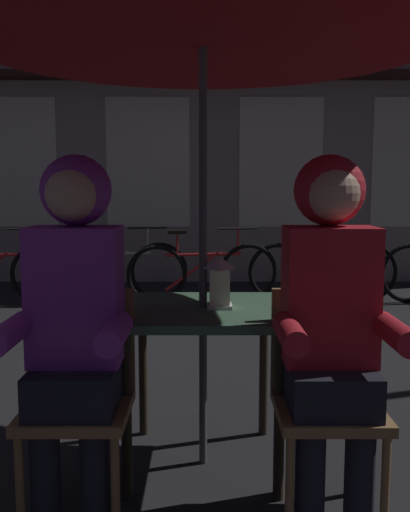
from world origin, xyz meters
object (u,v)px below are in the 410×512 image
Objects in this scene: person_left_hooded at (76,303)px; bicycle_third at (205,272)px; bicycle_second at (115,271)px; cafe_table at (205,329)px; chair_left at (82,389)px; lantern at (221,281)px; patio_umbrella at (205,1)px; person_right_hooded at (333,303)px; bicycle_fourth at (325,271)px; chair_right at (327,389)px.

person_left_hooded is 4.13m from bicycle_third.
bicycle_third is at bearing -4.10° from bicycle_second.
cafe_table is at bearing 41.57° from person_left_hooded.
lantern is at bearing 32.55° from chair_left.
patio_umbrella is 2.66× the size of chair_left.
cafe_table is 0.53× the size of person_left_hooded.
chair_left is 1.03m from person_right_hooded.
bicycle_second and bicycle_third have the same top height.
bicycle_third is at bearing 83.39° from chair_left.
cafe_table is 0.45× the size of bicycle_second.
person_left_hooded is at bearing -138.43° from patio_umbrella.
bicycle_fourth is (0.85, 4.20, -0.50)m from person_right_hooded.
bicycle_second is at bearing 105.26° from cafe_table.
bicycle_third is at bearing 91.38° from lantern.
patio_umbrella is at bearing 37.55° from chair_left.
bicycle_fourth is (1.34, 0.13, 0.00)m from bicycle_third.
patio_umbrella reaches higher than bicycle_third.
chair_right is 0.36m from person_right_hooded.
bicycle_third is (1.00, -0.07, 0.00)m from bicycle_second.
patio_umbrella reaches higher than chair_left.
cafe_table is 0.62m from chair_right.
bicycle_third is (-0.49, 4.08, -0.50)m from person_right_hooded.
chair_left is 4.53m from bicycle_fourth.
patio_umbrella is 4.36m from bicycle_fourth.
bicycle_fourth is at bearing 66.42° from chair_left.
chair_right is at bearing 3.39° from person_left_hooded.
lantern reaches higher than bicycle_third.
chair_left is 0.62× the size of person_left_hooded.
chair_right reaches higher than bicycle_fourth.
bicycle_second is at bearing 97.45° from chair_left.
person_left_hooded is (-0.96, -0.06, 0.36)m from chair_right.
lantern is 3.93m from bicycle_second.
person_right_hooded is at bearing -83.08° from bicycle_third.
person_right_hooded reaches higher than bicycle_third.
person_left_hooded is at bearing -138.43° from cafe_table.
patio_umbrella is 1.37m from person_right_hooded.
bicycle_second is at bearing 97.35° from person_left_hooded.
chair_right is (0.48, -0.37, -1.57)m from patio_umbrella.
chair_right is (0.48, -0.37, -0.15)m from cafe_table.
lantern reaches higher than chair_left.
patio_umbrella is at bearing -74.74° from bicycle_second.
chair_left is 4.13m from bicycle_second.
lantern is 0.65m from chair_right.
bicycle_third is (-0.01, 3.65, -1.71)m from patio_umbrella.
lantern reaches higher than bicycle_fourth.
chair_right is 4.24m from bicycle_fourth.
person_right_hooded is (0.96, 0.00, 0.00)m from person_left_hooded.
bicycle_fourth is (1.81, 4.20, -0.50)m from person_left_hooded.
patio_umbrella is 1.37m from person_left_hooded.
lantern reaches higher than cafe_table.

